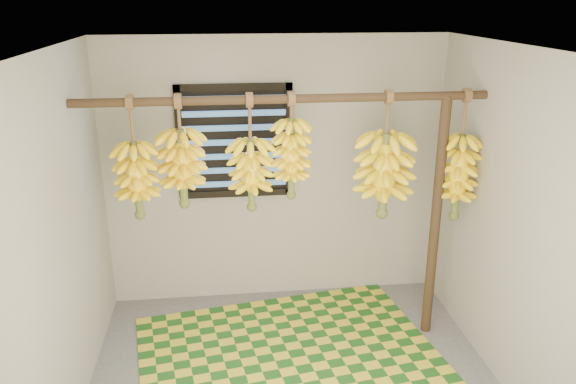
{
  "coord_description": "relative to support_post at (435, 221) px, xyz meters",
  "views": [
    {
      "loc": [
        -0.46,
        -3.26,
        2.7
      ],
      "look_at": [
        0.0,
        0.55,
        1.35
      ],
      "focal_mm": 35.0,
      "sensor_mm": 36.0,
      "label": 1
    }
  ],
  "objects": [
    {
      "name": "hanging_pole",
      "position": [
        -1.2,
        0.0,
        1.0
      ],
      "size": [
        3.0,
        0.06,
        0.06
      ],
      "primitive_type": "cylinder",
      "rotation": [
        0.0,
        1.57,
        0.0
      ],
      "color": "#3B2817",
      "rests_on": "wall_left"
    },
    {
      "name": "banana_bunch_d",
      "position": [
        -1.16,
        0.0,
        0.56
      ],
      "size": [
        0.29,
        0.29,
        0.8
      ],
      "color": "brown",
      "rests_on": "hanging_pole"
    },
    {
      "name": "banana_bunch_f",
      "position": [
        0.15,
        0.0,
        0.36
      ],
      "size": [
        0.29,
        0.29,
        1.03
      ],
      "color": "brown",
      "rests_on": "hanging_pole"
    },
    {
      "name": "banana_bunch_a",
      "position": [
        -2.28,
        0.0,
        0.43
      ],
      "size": [
        0.31,
        0.31,
        0.9
      ],
      "color": "brown",
      "rests_on": "hanging_pole"
    },
    {
      "name": "wall_left",
      "position": [
        -2.71,
        -0.7,
        0.2
      ],
      "size": [
        0.01,
        3.0,
        2.4
      ],
      "primitive_type": "cube",
      "color": "gray",
      "rests_on": "floor"
    },
    {
      "name": "wall_back",
      "position": [
        -1.2,
        0.8,
        0.2
      ],
      "size": [
        3.0,
        0.01,
        2.4
      ],
      "primitive_type": "cube",
      "color": "gray",
      "rests_on": "floor"
    },
    {
      "name": "woven_mat",
      "position": [
        -1.19,
        -0.27,
        -0.99
      ],
      "size": [
        2.57,
        2.19,
        0.01
      ],
      "primitive_type": "cube",
      "rotation": [
        0.0,
        0.0,
        0.16
      ],
      "color": "#1A4D16",
      "rests_on": "floor"
    },
    {
      "name": "wall_right",
      "position": [
        0.3,
        -0.7,
        0.2
      ],
      "size": [
        0.01,
        3.0,
        2.4
      ],
      "primitive_type": "cube",
      "color": "gray",
      "rests_on": "floor"
    },
    {
      "name": "banana_bunch_b",
      "position": [
        -1.96,
        0.0,
        0.51
      ],
      "size": [
        0.33,
        0.33,
        0.83
      ],
      "color": "brown",
      "rests_on": "hanging_pole"
    },
    {
      "name": "window",
      "position": [
        -1.55,
        0.78,
        0.5
      ],
      "size": [
        1.0,
        0.04,
        1.0
      ],
      "color": "black",
      "rests_on": "wall_back"
    },
    {
      "name": "ceiling",
      "position": [
        -1.2,
        -0.7,
        1.4
      ],
      "size": [
        3.0,
        3.0,
        0.01
      ],
      "primitive_type": "cube",
      "color": "silver",
      "rests_on": "wall_back"
    },
    {
      "name": "support_post",
      "position": [
        0.0,
        0.0,
        0.0
      ],
      "size": [
        0.08,
        0.08,
        2.0
      ],
      "primitive_type": "cylinder",
      "color": "#3B2817",
      "rests_on": "floor"
    },
    {
      "name": "banana_bunch_c",
      "position": [
        -1.46,
        -0.0,
        0.45
      ],
      "size": [
        0.32,
        0.32,
        0.88
      ],
      "color": "brown",
      "rests_on": "hanging_pole"
    },
    {
      "name": "banana_bunch_e",
      "position": [
        -0.44,
        -0.0,
        0.4
      ],
      "size": [
        0.43,
        0.43,
        0.98
      ],
      "color": "brown",
      "rests_on": "hanging_pole"
    }
  ]
}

